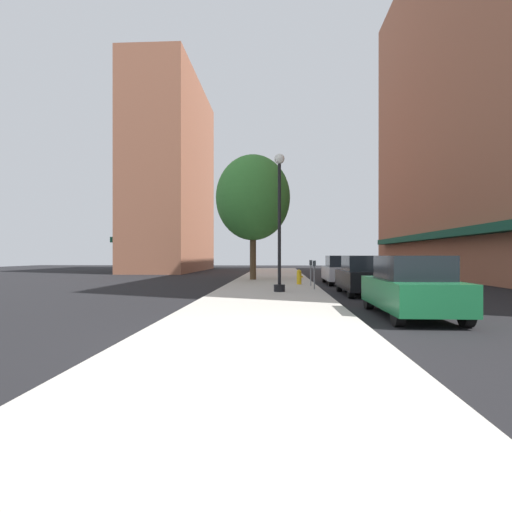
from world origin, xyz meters
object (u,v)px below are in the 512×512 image
lamppost (279,220)px  parking_meter_far (314,271)px  car_silver (341,270)px  tree_near (253,198)px  car_green (411,287)px  fire_hydrant (299,277)px  car_black (363,276)px  parking_meter_near (311,270)px

lamppost → parking_meter_far: bearing=40.5°
parking_meter_far → car_silver: (1.95, 5.14, -0.14)m
lamppost → tree_near: size_ratio=0.74×
lamppost → car_silver: bearing=61.4°
tree_near → car_green: tree_near is taller
fire_hydrant → car_silver: size_ratio=0.18×
car_black → fire_hydrant: bearing=117.8°
tree_near → parking_meter_far: bearing=-66.6°
lamppost → car_green: bearing=-61.0°
car_black → car_silver: size_ratio=1.00×
parking_meter_near → car_black: car_black is taller
car_green → parking_meter_near: bearing=99.9°
lamppost → fire_hydrant: size_ratio=7.47×
car_green → car_black: size_ratio=1.00×
parking_meter_far → car_green: size_ratio=0.30×
parking_meter_near → car_silver: (1.95, 2.98, -0.14)m
lamppost → tree_near: bearing=100.7°
lamppost → car_black: bearing=0.2°
lamppost → car_green: (3.55, -6.41, -2.39)m
parking_meter_near → lamppost: bearing=-114.4°
fire_hydrant → car_black: (2.49, -4.60, 0.29)m
tree_near → car_black: bearing=-59.7°
fire_hydrant → car_green: (2.49, -11.02, 0.29)m
fire_hydrant → tree_near: bearing=122.2°
lamppost → car_black: (3.55, 0.01, -2.39)m
parking_meter_near → parking_meter_far: bearing=-90.0°
parking_meter_far → car_silver: 5.50m
fire_hydrant → car_green: 11.30m
parking_meter_near → car_black: 4.02m
parking_meter_far → parking_meter_near: bearing=90.0°
tree_near → car_silver: (5.25, -2.47, -4.57)m
parking_meter_near → car_silver: bearing=56.8°
car_silver → car_black: bearing=-88.4°
tree_near → car_silver: tree_near is taller
parking_meter_near → car_silver: 3.57m
car_green → car_silver: 12.92m
car_green → car_silver: same height
car_green → car_silver: bearing=88.8°
parking_meter_far → car_green: (1.95, -7.78, -0.14)m
parking_meter_near → car_green: (1.95, -9.94, -0.14)m
parking_meter_far → car_silver: size_ratio=0.30×
parking_meter_far → car_black: bearing=-34.8°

